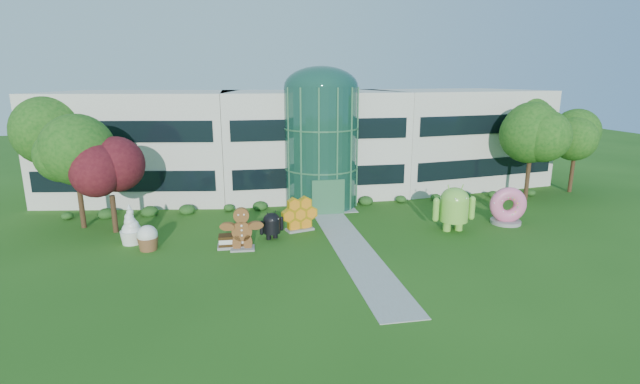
{
  "coord_description": "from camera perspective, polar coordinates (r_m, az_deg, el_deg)",
  "views": [
    {
      "loc": [
        -7.17,
        -25.45,
        10.53
      ],
      "look_at": [
        -1.22,
        6.0,
        2.6
      ],
      "focal_mm": 26.0,
      "sensor_mm": 36.0,
      "label": 1
    }
  ],
  "objects": [
    {
      "name": "gingerbread",
      "position": [
        29.37,
        -9.6,
        -4.45
      ],
      "size": [
        3.04,
        1.31,
        2.76
      ],
      "primitive_type": null,
      "rotation": [
        0.0,
        0.0,
        -0.05
      ],
      "color": "maroon",
      "rests_on": "ground"
    },
    {
      "name": "froyo",
      "position": [
        32.42,
        -22.28,
        -3.68
      ],
      "size": [
        2.01,
        2.01,
        2.62
      ],
      "primitive_type": null,
      "rotation": [
        0.0,
        0.0,
        0.41
      ],
      "color": "white",
      "rests_on": "ground"
    },
    {
      "name": "atrium",
      "position": [
        38.55,
        0.12,
        5.52
      ],
      "size": [
        6.0,
        6.0,
        9.8
      ],
      "primitive_type": "cylinder",
      "color": "#194738",
      "rests_on": "ground"
    },
    {
      "name": "android_black",
      "position": [
        31.12,
        -5.97,
        -3.9
      ],
      "size": [
        2.2,
        1.9,
        2.11
      ],
      "primitive_type": null,
      "rotation": [
        0.0,
        0.0,
        0.43
      ],
      "color": "black",
      "rests_on": "ground"
    },
    {
      "name": "donut",
      "position": [
        36.73,
        22.05,
        -1.5
      ],
      "size": [
        2.92,
        1.83,
        2.82
      ],
      "primitive_type": null,
      "rotation": [
        0.0,
        0.0,
        -0.21
      ],
      "color": "#DC5398",
      "rests_on": "ground"
    },
    {
      "name": "building",
      "position": [
        44.43,
        -1.35,
        6.31
      ],
      "size": [
        46.0,
        15.0,
        9.3
      ],
      "primitive_type": null,
      "color": "beige",
      "rests_on": "ground"
    },
    {
      "name": "walkway",
      "position": [
        30.26,
        3.7,
        -6.44
      ],
      "size": [
        2.4,
        20.0,
        0.04
      ],
      "primitive_type": "cube",
      "color": "#9E9E93",
      "rests_on": "ground"
    },
    {
      "name": "android_green",
      "position": [
        33.7,
        16.19,
        -1.61
      ],
      "size": [
        3.28,
        2.23,
        3.67
      ],
      "primitive_type": null,
      "rotation": [
        0.0,
        0.0,
        -0.02
      ],
      "color": "#7AC63F",
      "rests_on": "ground"
    },
    {
      "name": "trees_backdrop",
      "position": [
        39.62,
        -0.16,
        4.72
      ],
      "size": [
        52.0,
        8.0,
        8.4
      ],
      "primitive_type": null,
      "color": "#154912",
      "rests_on": "ground"
    },
    {
      "name": "tree_red",
      "position": [
        34.81,
        -24.28,
        0.17
      ],
      "size": [
        4.0,
        4.0,
        6.0
      ],
      "primitive_type": null,
      "color": "#3F0C14",
      "rests_on": "ground"
    },
    {
      "name": "ground",
      "position": [
        28.46,
        4.7,
        -7.85
      ],
      "size": [
        140.0,
        140.0,
        0.0
      ],
      "primitive_type": "plane",
      "color": "#215114",
      "rests_on": "ground"
    },
    {
      "name": "cupcake",
      "position": [
        31.0,
        -20.45,
        -5.28
      ],
      "size": [
        1.56,
        1.56,
        1.61
      ],
      "primitive_type": null,
      "rotation": [
        0.0,
        0.0,
        0.18
      ],
      "color": "white",
      "rests_on": "ground"
    },
    {
      "name": "honeycomb",
      "position": [
        32.61,
        -2.54,
        -2.89
      ],
      "size": [
        2.98,
        1.73,
        2.21
      ],
      "primitive_type": null,
      "rotation": [
        0.0,
        0.0,
        0.27
      ],
      "color": "orange",
      "rests_on": "ground"
    },
    {
      "name": "ice_cream_sandwich",
      "position": [
        30.11,
        -10.7,
        -5.95
      ],
      "size": [
        1.93,
        0.98,
        0.85
      ],
      "primitive_type": null,
      "rotation": [
        0.0,
        0.0,
        -0.01
      ],
      "color": "black",
      "rests_on": "ground"
    }
  ]
}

